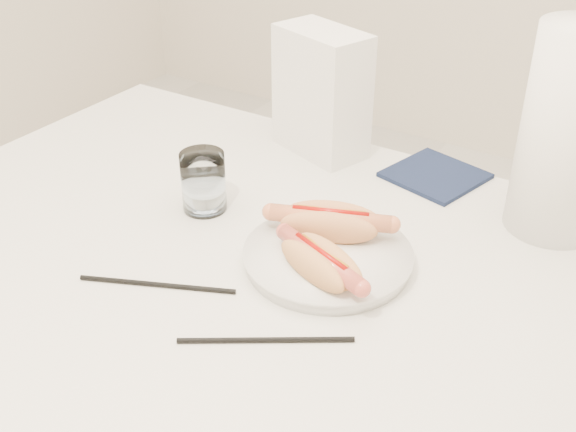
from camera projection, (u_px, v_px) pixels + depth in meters
The scene contains 10 objects.
table at pixel (270, 297), 0.98m from camera, with size 1.20×0.80×0.75m.
plate at pixel (328, 259), 0.94m from camera, with size 0.22×0.22×0.02m, color white.
hotdog_left at pixel (330, 222), 0.96m from camera, with size 0.16×0.11×0.05m.
hotdog_right at pixel (321, 263), 0.88m from camera, with size 0.15×0.10×0.04m.
water_glass at pixel (203, 182), 1.05m from camera, with size 0.07×0.07×0.09m, color white.
chopstick_near at pixel (157, 284), 0.90m from camera, with size 0.01×0.01×0.21m, color black.
chopstick_far at pixel (266, 340), 0.81m from camera, with size 0.01×0.01×0.21m, color black.
napkin_box at pixel (321, 92), 1.19m from camera, with size 0.16×0.09×0.21m, color white.
navy_napkin at pixel (435, 175), 1.15m from camera, with size 0.14×0.14×0.01m, color #101934.
paper_towel_roll at pixel (570, 133), 0.95m from camera, with size 0.13×0.13×0.30m, color white.
Camera 1 is at (0.44, -0.64, 1.30)m, focal length 44.05 mm.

